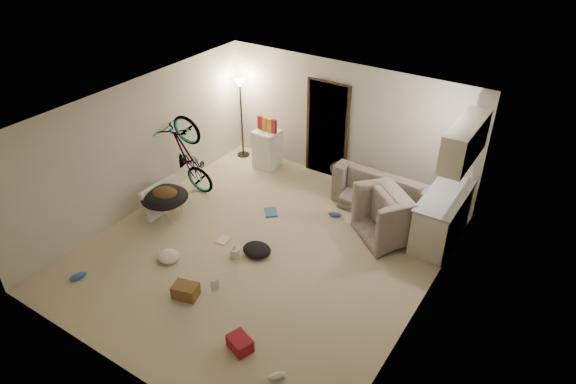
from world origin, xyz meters
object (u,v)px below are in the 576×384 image
Objects in this scene: floor_lamp at (241,102)px; drink_case_b at (240,343)px; armchair at (400,219)px; tv_box at (162,198)px; saucer_chair at (165,201)px; kitchen_counter at (442,218)px; bicycle at (190,172)px; mini_fridge at (267,149)px; drink_case_a at (186,291)px; sofa at (387,194)px; juicer at (235,252)px.

floor_lamp is 5.32× the size of drink_case_b.
tv_box is (-4.08, -1.73, -0.05)m from armchair.
saucer_chair is (-3.87, -1.85, 0.02)m from armchair.
saucer_chair is (-4.52, -2.14, -0.07)m from kitchen_counter.
bicycle reaches higher than mini_fridge.
drink_case_a is (1.97, -2.32, -0.37)m from bicycle.
drink_case_a is (-2.76, -3.53, -0.33)m from kitchen_counter.
bicycle is at bearing 103.07° from saucer_chair.
sofa is 2.20× the size of tv_box.
drink_case_b is at bearing -31.17° from drink_case_a.
kitchen_counter is at bearing 89.54° from drink_case_b.
saucer_chair is 2.26m from drink_case_a.
juicer is (2.02, -0.36, -0.20)m from tv_box.
bicycle is at bearing 150.13° from juicer.
armchair is 4.19m from bicycle.
floor_lamp reaches higher than juicer.
floor_lamp reaches higher than kitchen_counter.
floor_lamp is at bearing 125.03° from juicer.
saucer_chair is at bearing -83.56° from floor_lamp.
sofa is at bearing -13.24° from armchair.
sofa is at bearing 159.56° from kitchen_counter.
kitchen_counter is at bearing 23.78° from tv_box.
drink_case_a is (1.97, -1.52, -0.19)m from tv_box.
armchair is (4.18, -0.93, -0.96)m from floor_lamp.
kitchen_counter is at bearing -7.66° from floor_lamp.
armchair reaches higher than drink_case_a.
kitchen_counter is 4.17m from drink_case_b.
floor_lamp is 1.99× the size of tv_box.
tv_box is at bearing -87.85° from floor_lamp.
mini_fridge is at bearing 80.71° from saucer_chair.
kitchen_counter is 0.75× the size of sofa.
saucer_chair is at bearing -28.44° from tv_box.
sofa is at bearing -66.11° from bicycle.
mini_fridge is 3.42× the size of juicer.
floor_lamp reaches higher than tv_box.
sofa is at bearing 61.94° from juicer.
saucer_chair is at bearing 65.00° from armchair.
floor_lamp is at bearing 1.70° from bicycle.
mini_fridge reaches higher than saucer_chair.
armchair is at bearing 41.21° from drink_case_a.
kitchen_counter is 5.14m from tv_box.
mini_fridge is 4.30m from drink_case_a.
bicycle is at bearing 160.56° from drink_case_b.
juicer is (2.02, -1.16, -0.37)m from bicycle.
kitchen_counter is at bearing 41.17° from juicer.
drink_case_b is (3.08, -1.76, -0.27)m from saucer_chair.
mini_fridge is 2.47× the size of drink_case_b.
sofa is at bearing -3.16° from floor_lamp.
juicer is at bearing -138.83° from kitchen_counter.
kitchen_counter is 1.30m from sofa.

